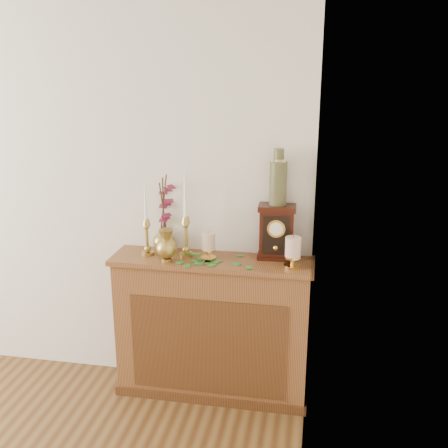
% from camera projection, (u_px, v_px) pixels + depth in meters
% --- Properties ---
extents(console_shelf, '(1.24, 0.34, 0.93)m').
position_uv_depth(console_shelf, '(212.00, 331.00, 3.33)').
color(console_shelf, brown).
rests_on(console_shelf, ground).
extents(candlestick_left, '(0.08, 0.08, 0.47)m').
position_uv_depth(candlestick_left, '(147.00, 231.00, 3.21)').
color(candlestick_left, tan).
rests_on(candlestick_left, console_shelf).
extents(candlestick_center, '(0.09, 0.09, 0.53)m').
position_uv_depth(candlestick_center, '(186.00, 230.00, 3.18)').
color(candlestick_center, tan).
rests_on(candlestick_center, console_shelf).
extents(bud_vase, '(0.12, 0.12, 0.20)m').
position_uv_depth(bud_vase, '(166.00, 246.00, 3.11)').
color(bud_vase, tan).
rests_on(bud_vase, console_shelf).
extents(ginger_jar, '(0.20, 0.22, 0.50)m').
position_uv_depth(ginger_jar, '(166.00, 215.00, 3.30)').
color(ginger_jar, tan).
rests_on(ginger_jar, console_shelf).
extents(pillar_candle_left, '(0.09, 0.09, 0.18)m').
position_uv_depth(pillar_candle_left, '(208.00, 245.00, 3.15)').
color(pillar_candle_left, gold).
rests_on(pillar_candle_left, console_shelf).
extents(pillar_candle_right, '(0.10, 0.10, 0.20)m').
position_uv_depth(pillar_candle_right, '(293.00, 251.00, 3.02)').
color(pillar_candle_right, gold).
rests_on(pillar_candle_right, console_shelf).
extents(ivy_garland, '(0.45, 0.20, 0.08)m').
position_uv_depth(ivy_garland, '(222.00, 263.00, 3.09)').
color(ivy_garland, '#2D6D29').
rests_on(ivy_garland, console_shelf).
extents(mantel_clock, '(0.23, 0.16, 0.33)m').
position_uv_depth(mantel_clock, '(277.00, 232.00, 3.16)').
color(mantel_clock, '#38110B').
rests_on(mantel_clock, console_shelf).
extents(ceramic_vase, '(0.10, 0.10, 0.33)m').
position_uv_depth(ceramic_vase, '(278.00, 180.00, 3.07)').
color(ceramic_vase, '#162D23').
rests_on(ceramic_vase, mantel_clock).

